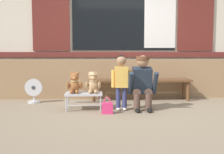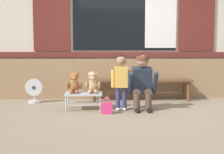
{
  "view_description": "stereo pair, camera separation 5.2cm",
  "coord_description": "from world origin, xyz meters",
  "px_view_note": "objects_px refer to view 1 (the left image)",
  "views": [
    {
      "loc": [
        -0.6,
        -4.44,
        1.0
      ],
      "look_at": [
        -0.35,
        0.45,
        0.55
      ],
      "focal_mm": 42.96,
      "sensor_mm": 36.0,
      "label": 1
    },
    {
      "loc": [
        -0.55,
        -4.44,
        1.0
      ],
      "look_at": [
        -0.35,
        0.45,
        0.55
      ],
      "focal_mm": 42.96,
      "sensor_mm": 36.0,
      "label": 2
    }
  ],
  "objects_px": {
    "wooden_bench_long": "(140,83)",
    "handbag_on_ground": "(107,108)",
    "child_standing": "(121,76)",
    "floor_fan": "(34,91)",
    "adult_crouching": "(143,83)",
    "teddy_bear_with_hat": "(93,83)",
    "teddy_bear_plain": "(75,83)",
    "small_display_bench": "(84,95)"
  },
  "relations": [
    {
      "from": "wooden_bench_long",
      "to": "handbag_on_ground",
      "type": "distance_m",
      "value": 1.42
    },
    {
      "from": "child_standing",
      "to": "handbag_on_ground",
      "type": "distance_m",
      "value": 0.61
    },
    {
      "from": "floor_fan",
      "to": "child_standing",
      "type": "bearing_deg",
      "value": -24.5
    },
    {
      "from": "adult_crouching",
      "to": "teddy_bear_with_hat",
      "type": "bearing_deg",
      "value": 173.85
    },
    {
      "from": "teddy_bear_plain",
      "to": "adult_crouching",
      "type": "relative_size",
      "value": 0.38
    },
    {
      "from": "teddy_bear_plain",
      "to": "adult_crouching",
      "type": "bearing_deg",
      "value": -4.45
    },
    {
      "from": "child_standing",
      "to": "teddy_bear_plain",
      "type": "bearing_deg",
      "value": 174.59
    },
    {
      "from": "floor_fan",
      "to": "handbag_on_ground",
      "type": "bearing_deg",
      "value": -35.41
    },
    {
      "from": "teddy_bear_plain",
      "to": "child_standing",
      "type": "distance_m",
      "value": 0.82
    },
    {
      "from": "child_standing",
      "to": "floor_fan",
      "type": "distance_m",
      "value": 1.88
    },
    {
      "from": "wooden_bench_long",
      "to": "handbag_on_ground",
      "type": "xyz_separation_m",
      "value": [
        -0.73,
        -1.19,
        -0.28
      ]
    },
    {
      "from": "child_standing",
      "to": "handbag_on_ground",
      "type": "xyz_separation_m",
      "value": [
        -0.25,
        -0.25,
        -0.5
      ]
    },
    {
      "from": "adult_crouching",
      "to": "floor_fan",
      "type": "xyz_separation_m",
      "value": [
        -2.04,
        0.78,
        -0.24
      ]
    },
    {
      "from": "small_display_bench",
      "to": "wooden_bench_long",
      "type": "bearing_deg",
      "value": 37.53
    },
    {
      "from": "teddy_bear_plain",
      "to": "floor_fan",
      "type": "xyz_separation_m",
      "value": [
        -0.87,
        0.69,
        -0.23
      ]
    },
    {
      "from": "floor_fan",
      "to": "adult_crouching",
      "type": "bearing_deg",
      "value": -20.87
    },
    {
      "from": "adult_crouching",
      "to": "wooden_bench_long",
      "type": "bearing_deg",
      "value": 83.56
    },
    {
      "from": "wooden_bench_long",
      "to": "teddy_bear_with_hat",
      "type": "distance_m",
      "value": 1.3
    },
    {
      "from": "child_standing",
      "to": "floor_fan",
      "type": "height_order",
      "value": "child_standing"
    },
    {
      "from": "adult_crouching",
      "to": "floor_fan",
      "type": "bearing_deg",
      "value": 159.13
    },
    {
      "from": "floor_fan",
      "to": "small_display_bench",
      "type": "bearing_deg",
      "value": -33.83
    },
    {
      "from": "teddy_bear_plain",
      "to": "small_display_bench",
      "type": "bearing_deg",
      "value": -0.51
    },
    {
      "from": "handbag_on_ground",
      "to": "adult_crouching",
      "type": "bearing_deg",
      "value": 20.68
    },
    {
      "from": "child_standing",
      "to": "handbag_on_ground",
      "type": "relative_size",
      "value": 3.52
    },
    {
      "from": "small_display_bench",
      "to": "handbag_on_ground",
      "type": "relative_size",
      "value": 2.35
    },
    {
      "from": "teddy_bear_plain",
      "to": "teddy_bear_with_hat",
      "type": "relative_size",
      "value": 1.0
    },
    {
      "from": "teddy_bear_plain",
      "to": "teddy_bear_with_hat",
      "type": "height_order",
      "value": "same"
    },
    {
      "from": "teddy_bear_plain",
      "to": "wooden_bench_long",
      "type": "bearing_deg",
      "value": 33.87
    },
    {
      "from": "adult_crouching",
      "to": "floor_fan",
      "type": "relative_size",
      "value": 1.98
    },
    {
      "from": "wooden_bench_long",
      "to": "child_standing",
      "type": "xyz_separation_m",
      "value": [
        -0.47,
        -0.94,
        0.22
      ]
    },
    {
      "from": "wooden_bench_long",
      "to": "handbag_on_ground",
      "type": "bearing_deg",
      "value": -121.48
    },
    {
      "from": "small_display_bench",
      "to": "teddy_bear_with_hat",
      "type": "bearing_deg",
      "value": 0.77
    },
    {
      "from": "wooden_bench_long",
      "to": "teddy_bear_plain",
      "type": "relative_size",
      "value": 5.78
    },
    {
      "from": "wooden_bench_long",
      "to": "small_display_bench",
      "type": "distance_m",
      "value": 1.42
    },
    {
      "from": "wooden_bench_long",
      "to": "small_display_bench",
      "type": "height_order",
      "value": "wooden_bench_long"
    },
    {
      "from": "wooden_bench_long",
      "to": "teddy_bear_plain",
      "type": "xyz_separation_m",
      "value": [
        -1.28,
        -0.86,
        0.09
      ]
    },
    {
      "from": "small_display_bench",
      "to": "child_standing",
      "type": "relative_size",
      "value": 0.67
    },
    {
      "from": "teddy_bear_with_hat",
      "to": "handbag_on_ground",
      "type": "bearing_deg",
      "value": -54.01
    },
    {
      "from": "adult_crouching",
      "to": "handbag_on_ground",
      "type": "height_order",
      "value": "adult_crouching"
    },
    {
      "from": "handbag_on_ground",
      "to": "floor_fan",
      "type": "distance_m",
      "value": 1.75
    },
    {
      "from": "wooden_bench_long",
      "to": "floor_fan",
      "type": "bearing_deg",
      "value": -175.38
    },
    {
      "from": "handbag_on_ground",
      "to": "child_standing",
      "type": "bearing_deg",
      "value": 44.6
    }
  ]
}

